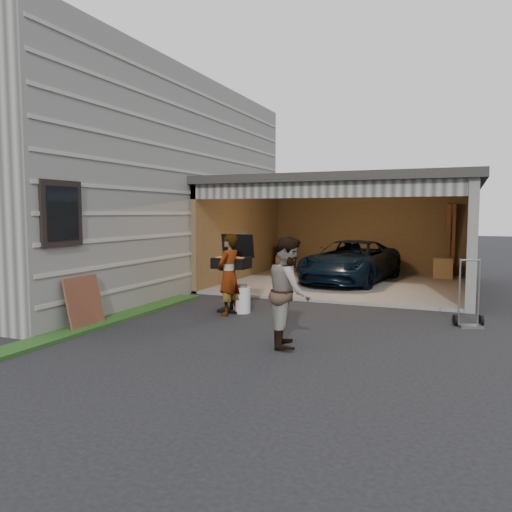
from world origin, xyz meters
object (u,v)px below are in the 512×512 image
Objects in this scene: bbq_grill at (232,266)px; propane_tank at (242,300)px; woman at (229,274)px; man at (289,292)px; plywood_panel at (84,302)px; hand_truck at (469,314)px; minivan at (351,263)px.

propane_tank is (0.25, -0.09, -0.68)m from bbq_grill.
woman is 0.63m from propane_tank.
propane_tank is at bearing 21.81° from man.
plywood_panel is 0.76× the size of hand_truck.
woman is 0.97× the size of man.
hand_truck is at bearing 23.51° from plywood_panel.
bbq_grill is at bearing -154.70° from woman.
hand_truck is at bearing 5.90° from propane_tank.
woman reaches higher than minivan.
man is at bearing -47.16° from bbq_grill.
plywood_panel is at bearing -131.34° from propane_tank.
man is at bearing -49.89° from propane_tank.
woman reaches higher than bbq_grill.
plywood_panel is at bearing -106.41° from minivan.
woman reaches higher than propane_tank.
bbq_grill is at bearing 24.54° from man.
plywood_panel is at bearing 75.91° from man.
man is 1.81× the size of plywood_panel.
bbq_grill reaches higher than propane_tank.
minivan is at bearing 105.43° from hand_truck.
bbq_grill reaches higher than plywood_panel.
plywood_panel is (-3.15, -7.20, -0.13)m from minivan.
bbq_grill is 3.04× the size of propane_tank.
minivan is at bearing 66.37° from plywood_panel.
woman is 0.41m from bbq_grill.
minivan reaches higher than propane_tank.
woman is 2.73m from plywood_panel.
propane_tank is at bearing 161.46° from woman.
hand_truck is at bearing 4.40° from bbq_grill.
plywood_panel is at bearing -126.42° from bbq_grill.
man is at bearing 57.20° from woman.
plywood_panel is (-1.74, -2.36, -0.48)m from bbq_grill.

